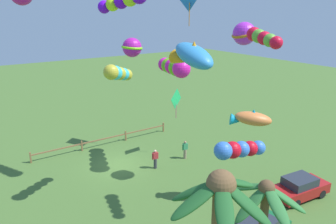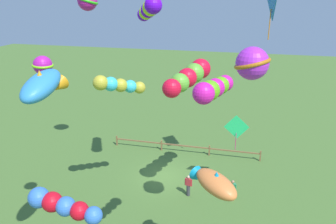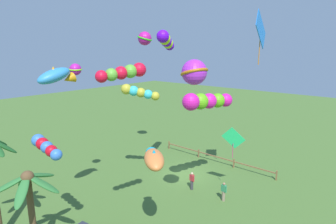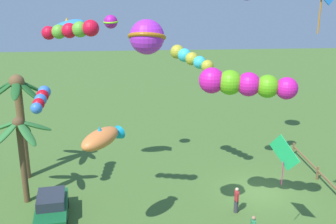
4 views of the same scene
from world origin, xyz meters
TOP-DOWN VIEW (x-y plane):
  - ground_plane at (0.00, 0.00)m, footprint 120.00×120.00m
  - palm_tree_0 at (0.04, 14.54)m, footprint 3.04×3.70m
  - rail_fence at (-0.74, -4.46)m, footprint 13.20×0.12m
  - parked_car_1 at (-8.11, 11.08)m, footprint 4.06×2.10m
  - spectator_0 at (-2.25, 2.06)m, footprint 0.54×0.29m
  - spectator_1 at (-5.29, 1.95)m, footprint 0.55×0.28m
  - kite_fish_0 at (1.69, 11.50)m, footprint 1.11×2.58m
  - kite_diamond_1 at (-5.25, 0.65)m, footprint 1.68×0.96m
  - kite_ball_2 at (-5.85, 7.22)m, footprint 1.89×1.90m
  - kite_fish_3 at (-4.64, 9.37)m, footprint 2.57×2.36m
  - kite_ball_4 at (3.22, 9.18)m, footprint 1.24×1.23m
  - kite_tube_7 at (0.25, 2.57)m, footprint 2.24×3.29m
  - kite_tube_8 at (-3.74, 2.42)m, footprint 2.14×4.71m
  - kite_tube_9 at (0.36, 13.21)m, footprint 2.84×0.77m
  - kite_tube_10 at (-3.66, 10.58)m, footprint 1.35×2.73m
  - kite_tube_11 at (1.68, 4.37)m, footprint 2.60×2.42m

SIDE VIEW (x-z plane):
  - ground_plane at x=0.00m, z-range 0.00..0.00m
  - rail_fence at x=-0.74m, z-range 0.13..1.08m
  - parked_car_1 at x=-8.11m, z-range 0.00..1.51m
  - spectator_0 at x=-2.25m, z-range 0.02..1.61m
  - spectator_1 at x=-5.29m, z-range 0.02..1.61m
  - palm_tree_0 at x=0.04m, z-range 1.40..6.86m
  - kite_diamond_1 at x=-5.25m, z-range 3.62..6.26m
  - kite_fish_3 at x=-4.64m, z-range 5.21..6.36m
  - kite_tube_9 at x=0.36m, z-range 5.88..6.96m
  - kite_tube_8 at x=-3.74m, z-range 7.35..8.79m
  - kite_tube_11 at x=1.68m, z-range 7.75..9.16m
  - kite_fish_0 at x=1.69m, z-range 9.61..11.00m
  - kite_ball_4 at x=3.22m, z-range 10.10..10.95m
  - kite_ball_2 at x=-5.85m, z-range 9.93..11.39m
  - kite_tube_10 at x=-3.66m, z-range 10.25..11.22m
  - kite_tube_7 at x=0.25m, z-range 11.86..13.43m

